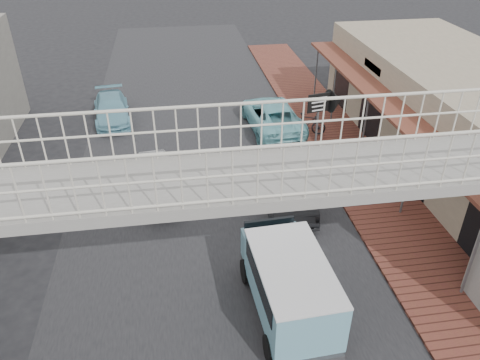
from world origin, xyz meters
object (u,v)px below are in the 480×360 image
object	(u,v)px
angkot_far	(112,109)
angkot_van	(289,280)
dark_sedan	(285,184)
motorcycle_far	(307,124)
angkot_curb	(272,115)
white_hatchback	(158,180)
motorcycle_near	(377,164)
arrow_sign	(334,101)

from	to	relation	value
angkot_far	angkot_van	distance (m)	15.06
dark_sedan	motorcycle_far	bearing A→B (deg)	68.51
angkot_van	motorcycle_far	world-z (taller)	angkot_van
angkot_curb	white_hatchback	bearing A→B (deg)	39.75
angkot_van	dark_sedan	bearing A→B (deg)	74.47
dark_sedan	angkot_far	distance (m)	10.97
angkot_van	motorcycle_near	size ratio (longest dim) A/B	2.44
white_hatchback	angkot_van	distance (m)	7.47
angkot_van	motorcycle_near	bearing A→B (deg)	48.33
white_hatchback	arrow_sign	bearing A→B (deg)	11.47
angkot_van	motorcycle_far	size ratio (longest dim) A/B	2.41
motorcycle_near	angkot_far	bearing A→B (deg)	48.87
motorcycle_far	angkot_far	bearing A→B (deg)	91.21
motorcycle_far	angkot_van	bearing A→B (deg)	-178.17
angkot_curb	angkot_van	distance (m)	11.97
motorcycle_far	arrow_sign	bearing A→B (deg)	-139.67
white_hatchback	dark_sedan	bearing A→B (deg)	-21.22
angkot_far	angkot_van	bearing A→B (deg)	-74.64
white_hatchback	angkot_far	distance (m)	7.65
angkot_van	arrow_sign	world-z (taller)	arrow_sign
angkot_van	motorcycle_near	xyz separation A→B (m)	(5.33, 6.64, -0.72)
dark_sedan	angkot_curb	world-z (taller)	dark_sedan
angkot_van	white_hatchback	bearing A→B (deg)	114.70
white_hatchback	motorcycle_far	distance (m)	8.12
angkot_far	motorcycle_far	bearing A→B (deg)	-26.10
motorcycle_far	motorcycle_near	bearing A→B (deg)	-136.14
angkot_curb	motorcycle_far	distance (m)	1.83
angkot_curb	motorcycle_far	bearing A→B (deg)	140.75
motorcycle_far	arrow_sign	xyz separation A→B (m)	(0.57, -1.57, 1.72)
angkot_far	arrow_sign	bearing A→B (deg)	-32.87
dark_sedan	angkot_curb	size ratio (longest dim) A/B	0.91
white_hatchback	dark_sedan	xyz separation A→B (m)	(4.66, -1.18, 0.08)
dark_sedan	motorcycle_near	distance (m)	4.30
angkot_curb	motorcycle_near	size ratio (longest dim) A/B	2.91
angkot_far	motorcycle_far	xyz separation A→B (m)	(9.30, -3.21, 0.02)
dark_sedan	angkot_curb	distance (m)	6.41
angkot_van	motorcycle_near	world-z (taller)	angkot_van
angkot_curb	arrow_sign	world-z (taller)	arrow_sign
angkot_curb	angkot_far	xyz separation A→B (m)	(-7.82, 2.13, -0.09)
white_hatchback	motorcycle_near	world-z (taller)	white_hatchback
angkot_curb	motorcycle_far	xyz separation A→B (m)	(1.48, -1.07, -0.07)
angkot_curb	motorcycle_near	bearing A→B (deg)	119.07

